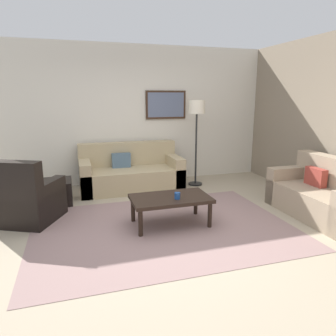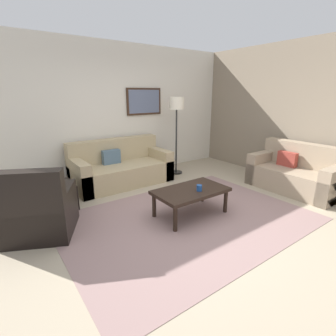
# 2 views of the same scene
# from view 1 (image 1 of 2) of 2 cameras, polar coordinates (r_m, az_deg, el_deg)

# --- Properties ---
(ground_plane) EXTENTS (8.00, 8.00, 0.00)m
(ground_plane) POSITION_cam_1_polar(r_m,az_deg,el_deg) (4.41, -0.83, -10.90)
(ground_plane) COLOR tan
(rear_partition) EXTENTS (6.00, 0.12, 2.80)m
(rear_partition) POSITION_cam_1_polar(r_m,az_deg,el_deg) (6.58, -7.30, 9.54)
(rear_partition) COLOR silver
(rear_partition) RESTS_ON ground_plane
(area_rug) EXTENTS (3.52, 2.52, 0.01)m
(area_rug) POSITION_cam_1_polar(r_m,az_deg,el_deg) (4.41, -0.83, -10.85)
(area_rug) COLOR gray
(area_rug) RESTS_ON ground_plane
(couch_main) EXTENTS (1.94, 0.93, 0.88)m
(couch_main) POSITION_cam_1_polar(r_m,az_deg,el_deg) (6.23, -6.94, -0.93)
(couch_main) COLOR tan
(couch_main) RESTS_ON ground_plane
(couch_loveseat) EXTENTS (0.83, 1.58, 0.88)m
(couch_loveseat) POSITION_cam_1_polar(r_m,az_deg,el_deg) (5.31, 26.76, -4.67)
(couch_loveseat) COLOR gray
(couch_loveseat) RESTS_ON ground_plane
(armchair_leather) EXTENTS (1.07, 1.07, 0.95)m
(armchair_leather) POSITION_cam_1_polar(r_m,az_deg,el_deg) (4.93, -24.72, -5.68)
(armchair_leather) COLOR black
(armchair_leather) RESTS_ON ground_plane
(ottoman) EXTENTS (0.56, 0.56, 0.40)m
(ottoman) POSITION_cam_1_polar(r_m,az_deg,el_deg) (5.63, -19.99, -4.15)
(ottoman) COLOR black
(ottoman) RESTS_ON ground_plane
(coffee_table) EXTENTS (1.10, 0.64, 0.41)m
(coffee_table) POSITION_cam_1_polar(r_m,az_deg,el_deg) (4.40, 0.46, -5.92)
(coffee_table) COLOR black
(coffee_table) RESTS_ON ground_plane
(cup) EXTENTS (0.08, 0.08, 0.09)m
(cup) POSITION_cam_1_polar(r_m,az_deg,el_deg) (4.28, 1.71, -5.09)
(cup) COLOR #1E478C
(cup) RESTS_ON coffee_table
(lamp_standing) EXTENTS (0.32, 0.32, 1.71)m
(lamp_standing) POSITION_cam_1_polar(r_m,az_deg,el_deg) (6.25, 5.27, 9.50)
(lamp_standing) COLOR black
(lamp_standing) RESTS_ON ground_plane
(framed_artwork) EXTENTS (0.86, 0.04, 0.58)m
(framed_artwork) POSITION_cam_1_polar(r_m,az_deg,el_deg) (6.66, -0.39, 11.49)
(framed_artwork) COLOR #382316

